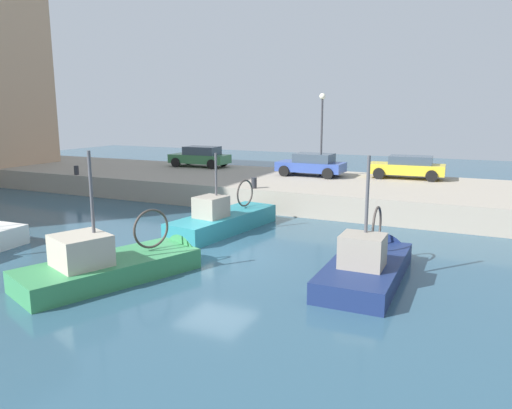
% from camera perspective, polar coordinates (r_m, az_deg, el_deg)
% --- Properties ---
extents(water_surface, '(80.00, 80.00, 0.00)m').
position_cam_1_polar(water_surface, '(17.72, -4.67, -5.85)').
color(water_surface, '#2D5166').
rests_on(water_surface, ground).
extents(quay_wall, '(9.00, 56.00, 1.20)m').
position_cam_1_polar(quay_wall, '(27.88, 7.18, 1.64)').
color(quay_wall, '#9E9384').
rests_on(quay_wall, ground).
extents(fishing_boat_navy, '(5.99, 2.32, 4.77)m').
position_cam_1_polar(fishing_boat_navy, '(15.90, 13.02, -7.68)').
color(fishing_boat_navy, navy).
rests_on(fishing_boat_navy, ground).
extents(fishing_boat_green, '(6.52, 4.08, 4.93)m').
position_cam_1_polar(fishing_boat_green, '(15.98, -15.43, -7.62)').
color(fishing_boat_green, '#388951').
rests_on(fishing_boat_green, ground).
extents(fishing_boat_teal, '(6.73, 2.63, 4.16)m').
position_cam_1_polar(fishing_boat_teal, '(21.25, -3.28, -2.64)').
color(fishing_boat_teal, teal).
rests_on(fishing_boat_teal, ground).
extents(parked_car_green, '(2.03, 4.17, 1.40)m').
position_cam_1_polar(parked_car_green, '(34.02, -6.52, 5.60)').
color(parked_car_green, '#387547').
rests_on(parked_car_green, quay_wall).
extents(parked_car_yellow, '(2.05, 4.27, 1.31)m').
position_cam_1_polar(parked_car_yellow, '(29.40, 17.28, 4.23)').
color(parked_car_yellow, gold).
rests_on(parked_car_yellow, quay_wall).
extents(parked_car_blue, '(2.02, 3.97, 1.34)m').
position_cam_1_polar(parked_car_blue, '(29.38, 6.51, 4.68)').
color(parked_car_blue, '#334C9E').
rests_on(parked_car_blue, quay_wall).
extents(mooring_bollard_south, '(0.28, 0.28, 0.55)m').
position_cam_1_polar(mooring_bollard_south, '(24.67, -0.23, 2.54)').
color(mooring_bollard_south, '#2D2D33').
rests_on(mooring_bollard_south, quay_wall).
extents(mooring_bollard_mid, '(0.28, 0.28, 0.55)m').
position_cam_1_polar(mooring_bollard_mid, '(31.70, -20.24, 3.78)').
color(mooring_bollard_mid, '#2D2D33').
rests_on(mooring_bollard_mid, quay_wall).
extents(quay_streetlamp, '(0.36, 0.36, 4.83)m').
position_cam_1_polar(quay_streetlamp, '(29.04, 7.70, 9.65)').
color(quay_streetlamp, '#38383D').
rests_on(quay_streetlamp, quay_wall).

